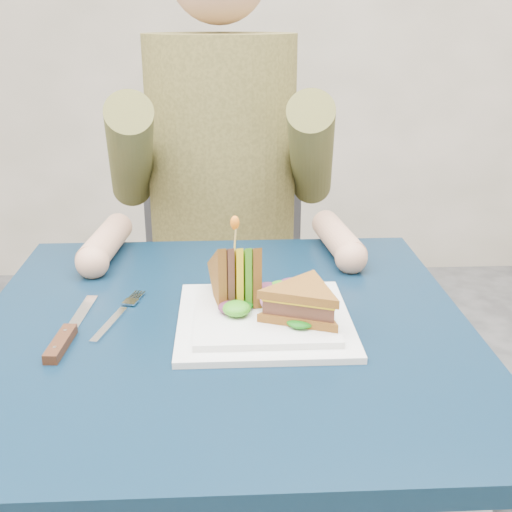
{
  "coord_description": "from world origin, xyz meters",
  "views": [
    {
      "loc": [
        0.01,
        -0.88,
        1.17
      ],
      "look_at": [
        0.05,
        0.04,
        0.82
      ],
      "focal_mm": 45.0,
      "sensor_mm": 36.0,
      "label": 1
    }
  ],
  "objects": [
    {
      "name": "plate",
      "position": [
        0.06,
        -0.01,
        0.74
      ],
      "size": [
        0.26,
        0.26,
        0.02
      ],
      "color": "white",
      "rests_on": "table"
    },
    {
      "name": "toothpick",
      "position": [
        0.02,
        0.04,
        0.85
      ],
      "size": [
        0.01,
        0.01,
        0.06
      ],
      "primitive_type": "cylinder",
      "rotation": [
        0.14,
        0.07,
        0.0
      ],
      "color": "tan",
      "rests_on": "sandwich_upright"
    },
    {
      "name": "toothpick_frill",
      "position": [
        0.02,
        0.04,
        0.88
      ],
      "size": [
        0.01,
        0.01,
        0.02
      ],
      "primitive_type": "ellipsoid",
      "color": "orange",
      "rests_on": "sandwich_upright"
    },
    {
      "name": "lettuce_spill",
      "position": [
        0.07,
        0.0,
        0.76
      ],
      "size": [
        0.15,
        0.13,
        0.02
      ],
      "primitive_type": null,
      "color": "#337A14",
      "rests_on": "plate"
    },
    {
      "name": "knife",
      "position": [
        -0.23,
        -0.05,
        0.74
      ],
      "size": [
        0.03,
        0.22,
        0.02
      ],
      "color": "silver",
      "rests_on": "table"
    },
    {
      "name": "table",
      "position": [
        0.0,
        0.0,
        0.65
      ],
      "size": [
        0.75,
        0.75,
        0.73
      ],
      "color": "black",
      "rests_on": "ground"
    },
    {
      "name": "fork",
      "position": [
        -0.16,
        0.02,
        0.73
      ],
      "size": [
        0.06,
        0.18,
        0.01
      ],
      "color": "silver",
      "rests_on": "table"
    },
    {
      "name": "sandwich_flat",
      "position": [
        0.12,
        -0.03,
        0.78
      ],
      "size": [
        0.18,
        0.18,
        0.05
      ],
      "color": "brown",
      "rests_on": "plate"
    },
    {
      "name": "diner",
      "position": [
        -0.0,
        0.57,
        0.91
      ],
      "size": [
        0.54,
        0.59,
        0.74
      ],
      "color": "brown",
      "rests_on": "chair"
    },
    {
      "name": "onion_ring",
      "position": [
        0.08,
        -0.0,
        0.77
      ],
      "size": [
        0.04,
        0.04,
        0.02
      ],
      "primitive_type": "torus",
      "rotation": [
        0.44,
        0.0,
        0.0
      ],
      "color": "#9E4C7A",
      "rests_on": "plate"
    },
    {
      "name": "chair",
      "position": [
        0.0,
        0.68,
        0.54
      ],
      "size": [
        0.42,
        0.4,
        0.93
      ],
      "color": "#47474C",
      "rests_on": "ground"
    },
    {
      "name": "sandwich_upright",
      "position": [
        0.02,
        0.04,
        0.78
      ],
      "size": [
        0.09,
        0.15,
        0.15
      ],
      "color": "brown",
      "rests_on": "plate"
    }
  ]
}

